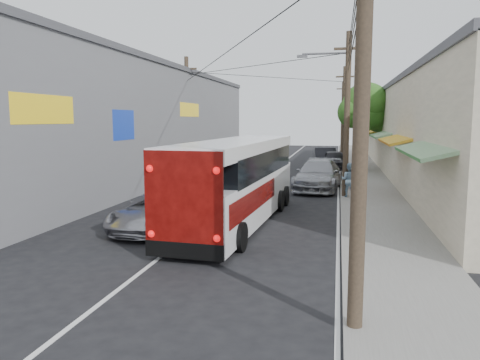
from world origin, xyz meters
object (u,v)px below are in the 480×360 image
at_px(pedestrian_near, 353,175).
at_px(coach_bus, 238,180).
at_px(parked_car_far, 325,157).
at_px(jeepney, 156,212).
at_px(parked_car_mid, 335,160).
at_px(pedestrian_far, 349,180).
at_px(parked_suv, 318,175).

bearing_deg(pedestrian_near, coach_bus, 58.12).
bearing_deg(parked_car_far, jeepney, -107.82).
distance_m(parked_car_mid, pedestrian_far, 13.21).
xyz_separation_m(parked_suv, parked_car_far, (0.00, 12.57, -0.02)).
bearing_deg(pedestrian_near, parked_car_far, -86.79).
relative_size(jeepney, pedestrian_far, 2.72).
relative_size(parked_car_far, pedestrian_far, 2.89).
distance_m(parked_suv, parked_car_far, 12.57).
bearing_deg(pedestrian_far, parked_car_mid, -65.95).
height_order(coach_bus, parked_car_mid, coach_bus).
height_order(jeepney, pedestrian_far, pedestrian_far).
bearing_deg(pedestrian_far, coach_bus, 76.18).
height_order(jeepney, parked_suv, parked_suv).
xyz_separation_m(parked_suv, parked_car_mid, (0.80, 10.26, -0.05)).
xyz_separation_m(coach_bus, pedestrian_near, (4.46, 8.84, -0.71)).
xyz_separation_m(jeepney, pedestrian_far, (6.80, 7.84, 0.32)).
bearing_deg(jeepney, pedestrian_far, 52.37).
xyz_separation_m(jeepney, parked_car_mid, (6.00, 21.02, 0.13)).
distance_m(parked_car_mid, pedestrian_near, 10.53).
relative_size(coach_bus, pedestrian_far, 6.51).
height_order(coach_bus, parked_suv, coach_bus).
distance_m(parked_car_mid, parked_car_far, 2.44).
xyz_separation_m(parked_car_far, pedestrian_far, (1.60, -15.49, 0.16)).
bearing_deg(parked_car_far, pedestrian_near, -86.95).
xyz_separation_m(jeepney, parked_car_far, (5.20, 23.33, 0.16)).
bearing_deg(parked_car_mid, parked_suv, -99.65).
xyz_separation_m(parked_car_mid, pedestrian_near, (1.07, -10.47, 0.13)).
xyz_separation_m(jeepney, pedestrian_near, (7.07, 10.55, 0.26)).
bearing_deg(jeepney, parked_car_mid, 77.38).
bearing_deg(jeepney, parked_suv, 67.52).
relative_size(coach_bus, jeepney, 2.39).
relative_size(parked_car_mid, pedestrian_near, 2.90).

